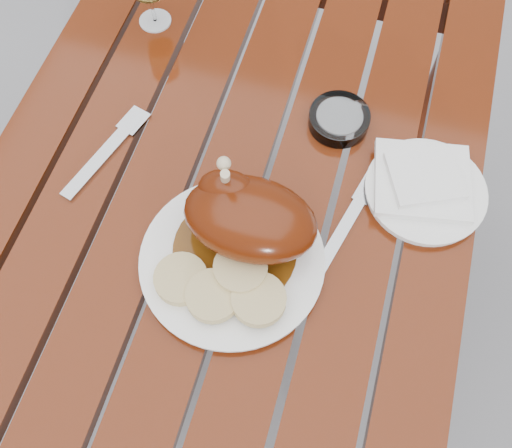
% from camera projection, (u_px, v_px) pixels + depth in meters
% --- Properties ---
extents(ground, '(60.00, 60.00, 0.00)m').
position_uv_depth(ground, '(242.00, 311.00, 1.61)').
color(ground, slate).
rests_on(ground, ground).
extents(table, '(0.80, 1.20, 0.75)m').
position_uv_depth(table, '(238.00, 259.00, 1.28)').
color(table, '#5E1D0B').
rests_on(table, ground).
extents(dinner_plate, '(0.36, 0.36, 0.02)m').
position_uv_depth(dinner_plate, '(232.00, 261.00, 0.86)').
color(dinner_plate, white).
rests_on(dinner_plate, table).
extents(roast_duck, '(0.21, 0.19, 0.14)m').
position_uv_depth(roast_duck, '(246.00, 216.00, 0.82)').
color(roast_duck, '#552D09').
rests_on(roast_duck, dinner_plate).
extents(bread_dumplings, '(0.20, 0.13, 0.03)m').
position_uv_depth(bread_dumplings, '(223.00, 285.00, 0.82)').
color(bread_dumplings, '#CCB87C').
rests_on(bread_dumplings, dinner_plate).
extents(side_plate, '(0.23, 0.23, 0.02)m').
position_uv_depth(side_plate, '(425.00, 191.00, 0.91)').
color(side_plate, white).
rests_on(side_plate, table).
extents(napkin, '(0.17, 0.16, 0.01)m').
position_uv_depth(napkin, '(422.00, 180.00, 0.91)').
color(napkin, white).
rests_on(napkin, side_plate).
extents(ashtray, '(0.14, 0.14, 0.03)m').
position_uv_depth(ashtray, '(339.00, 119.00, 0.97)').
color(ashtray, '#B2B7BC').
rests_on(ashtray, table).
extents(fork, '(0.07, 0.19, 0.01)m').
position_uv_depth(fork, '(102.00, 156.00, 0.95)').
color(fork, gray).
rests_on(fork, table).
extents(knife, '(0.07, 0.20, 0.01)m').
position_uv_depth(knife, '(346.00, 224.00, 0.89)').
color(knife, gray).
rests_on(knife, table).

